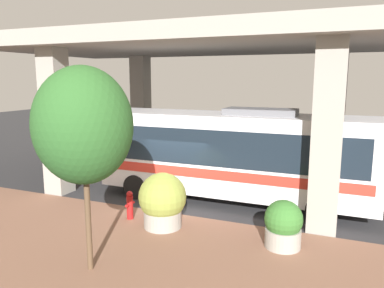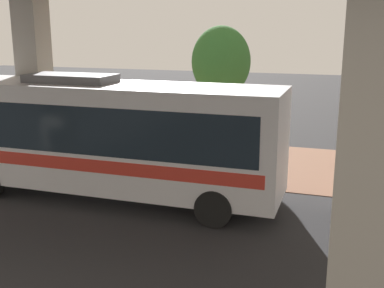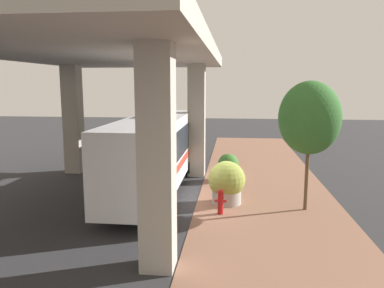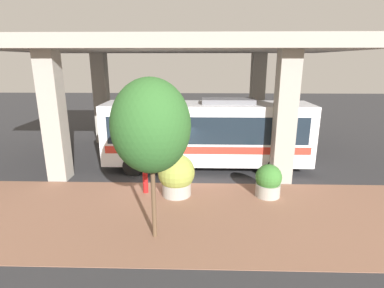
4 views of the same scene
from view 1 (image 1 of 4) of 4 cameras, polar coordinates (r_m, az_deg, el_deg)
ground_plane at (r=13.87m, az=-3.93°, el=-10.39°), size 80.00×80.00×0.00m
sidewalk_strip at (r=11.47m, az=-10.82°, el=-15.04°), size 6.00×40.00×0.02m
overpass at (r=16.71m, az=2.10°, el=13.44°), size 9.40×18.64×6.66m
bus at (r=14.60m, az=6.18°, el=-1.17°), size 2.57×10.55×3.72m
fire_hydrant at (r=13.25m, az=-9.45°, el=-9.17°), size 0.47×0.22×1.01m
planter_front at (r=12.32m, az=-4.50°, el=-8.65°), size 1.56×1.56×1.83m
planter_middle at (r=11.27m, az=13.75°, el=-11.89°), size 1.09×1.09×1.41m
street_tree_near at (r=9.33m, az=-16.22°, el=2.68°), size 2.38×2.38×5.14m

